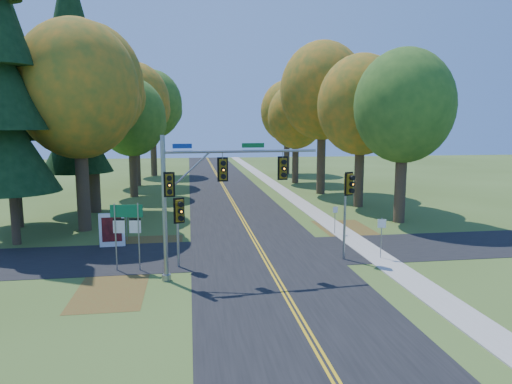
{
  "coord_description": "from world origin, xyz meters",
  "views": [
    {
      "loc": [
        -3.98,
        -22.91,
        7.2
      ],
      "look_at": [
        -0.01,
        4.07,
        3.2
      ],
      "focal_mm": 32.0,
      "sensor_mm": 36.0,
      "label": 1
    }
  ],
  "objects": [
    {
      "name": "tree_w_b",
      "position": [
        -11.72,
        16.29,
        10.37
      ],
      "size": [
        8.6,
        8.6,
        15.38
      ],
      "color": "#38281C",
      "rests_on": "ground"
    },
    {
      "name": "reg_sign_e_north",
      "position": [
        5.51,
        5.61,
        1.33
      ],
      "size": [
        0.36,
        0.14,
        1.94
      ],
      "rotation": [
        0.0,
        0.0,
        0.32
      ],
      "color": "gray",
      "rests_on": "ground"
    },
    {
      "name": "sidewalk_east",
      "position": [
        6.2,
        0.0,
        0.03
      ],
      "size": [
        1.6,
        160.0,
        0.06
      ],
      "primitive_type": "cube",
      "color": "#9E998E",
      "rests_on": "ground"
    },
    {
      "name": "leaf_patch_w_near",
      "position": [
        -6.5,
        4.0,
        0.01
      ],
      "size": [
        4.0,
        6.0,
        0.0
      ],
      "primitive_type": "cube",
      "color": "brown",
      "rests_on": "ground"
    },
    {
      "name": "pine_a",
      "position": [
        -14.5,
        6.0,
        9.18
      ],
      "size": [
        5.6,
        5.6,
        19.48
      ],
      "color": "#38281C",
      "rests_on": "ground"
    },
    {
      "name": "road_cross",
      "position": [
        0.0,
        2.0,
        0.01
      ],
      "size": [
        60.0,
        6.0,
        0.02
      ],
      "primitive_type": "cube",
      "color": "black",
      "rests_on": "ground"
    },
    {
      "name": "tree_e_b",
      "position": [
        10.97,
        15.58,
        8.9
      ],
      "size": [
        7.6,
        7.6,
        13.33
      ],
      "color": "#38281C",
      "rests_on": "ground"
    },
    {
      "name": "tree_e_d",
      "position": [
        9.26,
        32.87,
        8.24
      ],
      "size": [
        7.0,
        7.0,
        12.32
      ],
      "color": "#38281C",
      "rests_on": "ground"
    },
    {
      "name": "route_sign_cluster",
      "position": [
        -7.09,
        -0.18,
        2.41
      ],
      "size": [
        1.59,
        0.26,
        3.42
      ],
      "rotation": [
        0.0,
        0.0,
        -0.12
      ],
      "color": "gray",
      "rests_on": "ground"
    },
    {
      "name": "leaf_patch_e",
      "position": [
        6.8,
        6.0,
        0.01
      ],
      "size": [
        3.5,
        8.0,
        0.0
      ],
      "primitive_type": "cube",
      "color": "brown",
      "rests_on": "ground"
    },
    {
      "name": "centerline_left",
      "position": [
        -0.1,
        0.0,
        0.03
      ],
      "size": [
        0.1,
        160.0,
        0.01
      ],
      "primitive_type": "cube",
      "color": "gold",
      "rests_on": "road_main"
    },
    {
      "name": "centerline_right",
      "position": [
        0.1,
        0.0,
        0.03
      ],
      "size": [
        0.1,
        160.0,
        0.01
      ],
      "primitive_type": "cube",
      "color": "gold",
      "rests_on": "road_main"
    },
    {
      "name": "reg_sign_e_south",
      "position": [
        6.22,
        -0.13,
        1.55
      ],
      "size": [
        0.42,
        0.18,
        2.27
      ],
      "rotation": [
        0.0,
        0.0,
        -0.36
      ],
      "color": "gray",
      "rests_on": "ground"
    },
    {
      "name": "tree_w_e",
      "position": [
        -8.92,
        44.09,
        10.07
      ],
      "size": [
        8.4,
        8.4,
        14.97
      ],
      "color": "#38281C",
      "rests_on": "ground"
    },
    {
      "name": "leaf_patch_w_far",
      "position": [
        -7.5,
        -3.0,
        0.01
      ],
      "size": [
        3.0,
        5.0,
        0.0
      ],
      "primitive_type": "cube",
      "color": "brown",
      "rests_on": "ground"
    },
    {
      "name": "reg_sign_w",
      "position": [
        -7.96,
        5.97,
        1.38
      ],
      "size": [
        0.38,
        0.11,
        2.01
      ],
      "rotation": [
        0.0,
        0.0,
        0.22
      ],
      "color": "gray",
      "rests_on": "ground"
    },
    {
      "name": "ped_signal_pole",
      "position": [
        -4.54,
        -0.21,
        2.7
      ],
      "size": [
        0.54,
        0.66,
        3.63
      ],
      "rotation": [
        0.0,
        0.0,
        0.38
      ],
      "color": "#919499",
      "rests_on": "ground"
    },
    {
      "name": "east_signal_pole",
      "position": [
        4.28,
        -0.12,
        3.63
      ],
      "size": [
        0.52,
        0.63,
        4.79
      ],
      "rotation": [
        0.0,
        0.0,
        0.41
      ],
      "color": "gray",
      "rests_on": "ground"
    },
    {
      "name": "pine_b",
      "position": [
        -16.0,
        11.0,
        8.16
      ],
      "size": [
        5.6,
        5.6,
        17.31
      ],
      "color": "#38281C",
      "rests_on": "ground"
    },
    {
      "name": "info_kiosk",
      "position": [
        -8.62,
        4.59,
        1.01
      ],
      "size": [
        1.48,
        0.3,
        2.03
      ],
      "rotation": [
        0.0,
        0.0,
        0.06
      ],
      "color": "white",
      "rests_on": "ground"
    },
    {
      "name": "pine_c",
      "position": [
        -13.0,
        16.0,
        9.69
      ],
      "size": [
        5.6,
        5.6,
        20.56
      ],
      "color": "#38281C",
      "rests_on": "ground"
    },
    {
      "name": "ground",
      "position": [
        0.0,
        0.0,
        0.0
      ],
      "size": [
        160.0,
        160.0,
        0.0
      ],
      "primitive_type": "plane",
      "color": "#3D521D",
      "rests_on": "ground"
    },
    {
      "name": "tree_e_c",
      "position": [
        9.88,
        23.69,
        10.66
      ],
      "size": [
        8.8,
        8.8,
        15.79
      ],
      "color": "#38281C",
      "rests_on": "ground"
    },
    {
      "name": "tree_w_c",
      "position": [
        -9.54,
        24.47,
        7.94
      ],
      "size": [
        6.8,
        6.8,
        11.91
      ],
      "color": "#38281C",
      "rests_on": "ground"
    },
    {
      "name": "tree_w_d",
      "position": [
        -10.13,
        33.18,
        9.78
      ],
      "size": [
        8.2,
        8.2,
        14.56
      ],
      "color": "#38281C",
      "rests_on": "ground"
    },
    {
      "name": "traffic_mast",
      "position": [
        -3.31,
        -1.9,
        4.35
      ],
      "size": [
        7.45,
        1.06,
        6.77
      ],
      "rotation": [
        0.0,
        0.0,
        0.08
      ],
      "color": "gray",
      "rests_on": "ground"
    },
    {
      "name": "road_main",
      "position": [
        0.0,
        0.0,
        0.01
      ],
      "size": [
        8.0,
        160.0,
        0.02
      ],
      "primitive_type": "cube",
      "color": "black",
      "rests_on": "ground"
    },
    {
      "name": "tree_e_e",
      "position": [
        10.47,
        43.58,
        9.19
      ],
      "size": [
        7.8,
        7.8,
        13.74
      ],
      "color": "#38281C",
      "rests_on": "ground"
    },
    {
      "name": "tree_e_a",
      "position": [
        11.57,
        8.77,
        8.53
      ],
      "size": [
        7.2,
        7.2,
        12.73
      ],
      "color": "#38281C",
      "rests_on": "ground"
    },
    {
      "name": "tree_w_a",
      "position": [
        -11.13,
        9.38,
        9.49
      ],
      "size": [
        8.0,
        8.0,
        14.15
      ],
      "color": "#38281C",
      "rests_on": "ground"
    }
  ]
}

